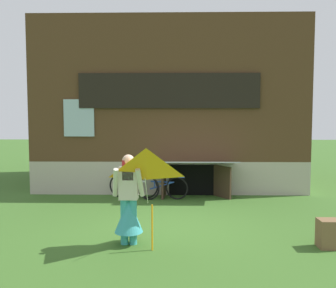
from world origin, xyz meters
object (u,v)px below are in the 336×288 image
bicycle_silver (134,186)px  person (129,207)px  wooden_crate (329,234)px  kite (146,176)px  bicycle_blue (162,187)px

bicycle_silver → person: bearing=-65.1°
wooden_crate → bicycle_silver: bearing=135.6°
person → kite: size_ratio=0.97×
bicycle_silver → wooden_crate: 5.51m
kite → bicycle_blue: bearing=88.7°
bicycle_silver → wooden_crate: bicycle_silver is taller
kite → wooden_crate: size_ratio=3.34×
bicycle_blue → wooden_crate: bearing=-39.2°
bicycle_blue → wooden_crate: 4.96m
bicycle_silver → wooden_crate: bearing=-24.6°
person → bicycle_silver: person is taller
person → bicycle_silver: (-0.34, 3.75, -0.35)m
person → wooden_crate: size_ratio=3.24×
kite → wooden_crate: 3.45m
bicycle_blue → bicycle_silver: size_ratio=0.99×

